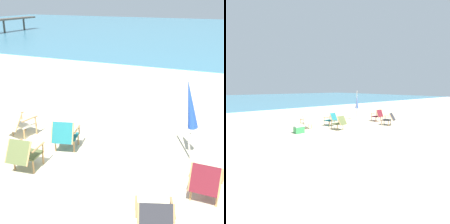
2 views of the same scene
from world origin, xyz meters
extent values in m
plane|color=beige|center=(0.00, 0.00, 0.00)|extent=(80.00, 80.00, 0.00)
cube|color=teal|center=(0.00, 30.89, 0.05)|extent=(80.00, 40.00, 0.10)
cube|color=white|center=(0.00, 10.59, 0.03)|extent=(80.00, 1.10, 0.06)
cube|color=#515B33|center=(-0.85, -0.05, 0.32)|extent=(0.58, 0.54, 0.04)
cube|color=#515B33|center=(-0.80, -0.42, 0.55)|extent=(0.53, 0.35, 0.47)
cylinder|color=#AD7F4C|center=(-1.11, 0.13, 0.16)|extent=(0.04, 0.04, 0.32)
cylinder|color=#AD7F4C|center=(-0.64, 0.19, 0.16)|extent=(0.04, 0.04, 0.32)
cylinder|color=#AD7F4C|center=(-1.05, -0.30, 0.16)|extent=(0.04, 0.04, 0.32)
cylinder|color=#AD7F4C|center=(-0.59, -0.24, 0.16)|extent=(0.04, 0.04, 0.32)
cube|color=#AD7F4C|center=(-1.12, -0.11, 0.54)|extent=(0.10, 0.53, 0.02)
cylinder|color=#AD7F4C|center=(-1.15, 0.08, 0.43)|extent=(0.04, 0.04, 0.22)
cube|color=#AD7F4C|center=(-0.57, -0.04, 0.54)|extent=(0.10, 0.53, 0.02)
cylinder|color=#AD7F4C|center=(-0.59, 0.15, 0.43)|extent=(0.04, 0.04, 0.22)
cylinder|color=#AD7F4C|center=(-1.05, -0.45, 0.55)|extent=(0.08, 0.29, 0.47)
cylinder|color=#AD7F4C|center=(-0.55, -0.39, 0.55)|extent=(0.08, 0.29, 0.47)
cube|color=beige|center=(-2.05, 1.31, 0.32)|extent=(0.60, 0.57, 0.04)
cube|color=beige|center=(-2.12, 0.94, 0.54)|extent=(0.54, 0.38, 0.46)
cylinder|color=#AD7F4C|center=(-2.24, 1.57, 0.16)|extent=(0.04, 0.04, 0.32)
cylinder|color=#AD7F4C|center=(-1.78, 1.48, 0.16)|extent=(0.04, 0.04, 0.32)
cylinder|color=#AD7F4C|center=(-2.32, 1.14, 0.16)|extent=(0.04, 0.04, 0.32)
cylinder|color=#AD7F4C|center=(-1.86, 1.06, 0.16)|extent=(0.04, 0.04, 0.32)
cube|color=#AD7F4C|center=(-2.33, 1.34, 0.54)|extent=(0.13, 0.53, 0.02)
cylinder|color=#AD7F4C|center=(-2.29, 1.53, 0.43)|extent=(0.04, 0.04, 0.22)
cube|color=#AD7F4C|center=(-1.78, 1.24, 0.54)|extent=(0.13, 0.53, 0.02)
cylinder|color=#AD7F4C|center=(-1.74, 1.43, 0.43)|extent=(0.04, 0.04, 0.22)
cylinder|color=#AD7F4C|center=(-2.37, 0.99, 0.54)|extent=(0.10, 0.30, 0.47)
cylinder|color=#AD7F4C|center=(-1.87, 0.90, 0.54)|extent=(0.10, 0.30, 0.47)
cube|color=#28282D|center=(2.31, -0.98, 0.32)|extent=(0.65, 0.63, 0.04)
cube|color=#28282D|center=(2.44, -1.33, 0.54)|extent=(0.57, 0.45, 0.46)
cylinder|color=#AD7F4C|center=(2.01, -0.86, 0.16)|extent=(0.04, 0.04, 0.32)
cylinder|color=#AD7F4C|center=(2.45, -0.70, 0.16)|extent=(0.04, 0.04, 0.32)
cylinder|color=#AD7F4C|center=(2.16, -1.27, 0.16)|extent=(0.04, 0.04, 0.32)
cylinder|color=#AD7F4C|center=(2.60, -1.11, 0.16)|extent=(0.04, 0.04, 0.32)
cube|color=#AD7F4C|center=(2.05, -1.10, 0.54)|extent=(0.22, 0.51, 0.02)
cylinder|color=#AD7F4C|center=(1.99, -0.92, 0.43)|extent=(0.04, 0.04, 0.22)
cube|color=#AD7F4C|center=(2.58, -0.91, 0.54)|extent=(0.22, 0.51, 0.02)
cylinder|color=#AD7F4C|center=(2.51, -0.73, 0.43)|extent=(0.04, 0.04, 0.22)
cylinder|color=#AD7F4C|center=(2.20, -1.42, 0.54)|extent=(0.14, 0.30, 0.47)
cylinder|color=#AD7F4C|center=(2.68, -1.25, 0.54)|extent=(0.14, 0.30, 0.47)
cube|color=maroon|center=(2.93, 0.38, 0.32)|extent=(0.53, 0.49, 0.04)
cube|color=maroon|center=(2.93, 0.05, 0.56)|extent=(0.50, 0.22, 0.50)
cylinder|color=#AD7F4C|center=(2.70, 0.59, 0.16)|extent=(0.04, 0.04, 0.32)
cylinder|color=#AD7F4C|center=(3.17, 0.59, 0.16)|extent=(0.04, 0.04, 0.32)
cylinder|color=#AD7F4C|center=(2.69, 0.16, 0.16)|extent=(0.04, 0.04, 0.32)
cylinder|color=#AD7F4C|center=(3.16, 0.16, 0.16)|extent=(0.04, 0.04, 0.32)
cube|color=#AD7F4C|center=(2.65, 0.36, 0.54)|extent=(0.04, 0.53, 0.02)
cylinder|color=#AD7F4C|center=(2.65, 0.55, 0.43)|extent=(0.04, 0.04, 0.22)
cube|color=#AD7F4C|center=(3.21, 0.35, 0.54)|extent=(0.04, 0.53, 0.02)
cylinder|color=#AD7F4C|center=(3.21, 0.54, 0.43)|extent=(0.04, 0.04, 0.22)
cylinder|color=#AD7F4C|center=(2.67, 0.05, 0.56)|extent=(0.04, 0.22, 0.50)
cylinder|color=#AD7F4C|center=(3.18, 0.04, 0.56)|extent=(0.04, 0.22, 0.50)
cube|color=#196066|center=(-0.56, 1.10, 0.32)|extent=(0.63, 0.60, 0.04)
cube|color=#196066|center=(-0.47, 0.77, 0.56)|extent=(0.54, 0.36, 0.49)
cylinder|color=#AD7F4C|center=(-0.84, 1.24, 0.16)|extent=(0.04, 0.04, 0.32)
cylinder|color=#AD7F4C|center=(-0.39, 1.37, 0.16)|extent=(0.04, 0.04, 0.32)
cylinder|color=#AD7F4C|center=(-0.73, 0.83, 0.16)|extent=(0.04, 0.04, 0.32)
cylinder|color=#AD7F4C|center=(-0.28, 0.95, 0.16)|extent=(0.04, 0.04, 0.32)
cube|color=#AD7F4C|center=(-0.82, 1.00, 0.54)|extent=(0.17, 0.52, 0.02)
cylinder|color=#AD7F4C|center=(-0.87, 1.19, 0.43)|extent=(0.04, 0.04, 0.22)
cube|color=#AD7F4C|center=(-0.28, 1.15, 0.54)|extent=(0.17, 0.52, 0.02)
cylinder|color=#AD7F4C|center=(-0.33, 1.33, 0.43)|extent=(0.04, 0.04, 0.22)
cylinder|color=#AD7F4C|center=(-0.71, 0.70, 0.56)|extent=(0.10, 0.24, 0.50)
cylinder|color=#AD7F4C|center=(-0.22, 0.84, 0.56)|extent=(0.10, 0.24, 0.50)
cylinder|color=#B7B2A8|center=(2.26, 1.59, 1.03)|extent=(0.37, 0.36, 2.06)
cone|color=blue|center=(2.31, 1.64, 1.39)|extent=(0.48, 0.47, 1.18)
sphere|color=#B7B2A8|center=(2.41, 1.74, 2.05)|extent=(0.06, 0.06, 0.06)
cube|color=#338C4C|center=(-2.95, 0.48, 0.17)|extent=(0.48, 0.34, 0.34)
cube|color=white|center=(-2.95, 0.48, 0.37)|extent=(0.49, 0.35, 0.06)
camera|label=1|loc=(3.32, -4.94, 3.60)|focal=50.00mm
camera|label=2|loc=(-7.69, -8.61, 2.38)|focal=32.00mm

